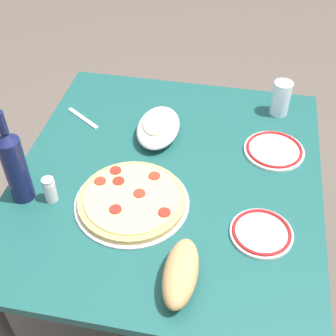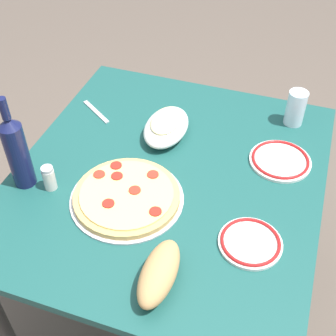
% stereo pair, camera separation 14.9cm
% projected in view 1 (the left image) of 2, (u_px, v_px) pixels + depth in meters
% --- Properties ---
extents(ground_plane, '(8.00, 8.00, 0.00)m').
position_uv_depth(ground_plane, '(168.00, 293.00, 2.02)').
color(ground_plane, brown).
rests_on(ground_plane, ground).
extents(dining_table, '(1.11, 1.00, 0.73)m').
position_uv_depth(dining_table, '(168.00, 199.00, 1.60)').
color(dining_table, '#194C47').
rests_on(dining_table, ground).
extents(pepperoni_pizza, '(0.36, 0.36, 0.03)m').
position_uv_depth(pepperoni_pizza, '(132.00, 200.00, 1.41)').
color(pepperoni_pizza, '#B7B7BC').
rests_on(pepperoni_pizza, dining_table).
extents(baked_pasta_dish, '(0.24, 0.15, 0.08)m').
position_uv_depth(baked_pasta_dish, '(158.00, 126.00, 1.64)').
color(baked_pasta_dish, white).
rests_on(baked_pasta_dish, dining_table).
extents(wine_bottle, '(0.07, 0.07, 0.33)m').
position_uv_depth(wine_bottle, '(15.00, 165.00, 1.35)').
color(wine_bottle, '#141942').
rests_on(wine_bottle, dining_table).
extents(water_glass, '(0.07, 0.07, 0.13)m').
position_uv_depth(water_glass, '(281.00, 98.00, 1.72)').
color(water_glass, silver).
rests_on(water_glass, dining_table).
extents(side_plate_near, '(0.21, 0.21, 0.02)m').
position_uv_depth(side_plate_near, '(274.00, 150.00, 1.59)').
color(side_plate_near, white).
rests_on(side_plate_near, dining_table).
extents(side_plate_far, '(0.18, 0.18, 0.02)m').
position_uv_depth(side_plate_far, '(261.00, 233.00, 1.33)').
color(side_plate_far, white).
rests_on(side_plate_far, dining_table).
extents(bread_loaf, '(0.22, 0.09, 0.08)m').
position_uv_depth(bread_loaf, '(181.00, 273.00, 1.19)').
color(bread_loaf, tan).
rests_on(bread_loaf, dining_table).
extents(spice_shaker, '(0.04, 0.04, 0.09)m').
position_uv_depth(spice_shaker, '(50.00, 190.00, 1.41)').
color(spice_shaker, silver).
rests_on(spice_shaker, dining_table).
extents(fork_left, '(0.11, 0.15, 0.00)m').
position_uv_depth(fork_left, '(83.00, 118.00, 1.74)').
color(fork_left, '#B7B7BC').
rests_on(fork_left, dining_table).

